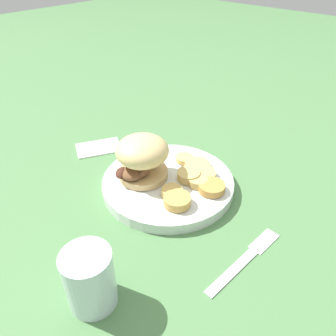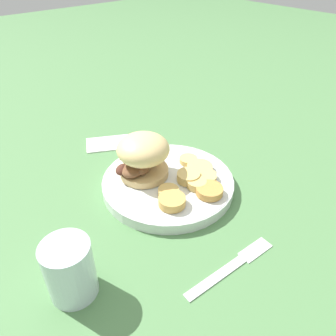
# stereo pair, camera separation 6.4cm
# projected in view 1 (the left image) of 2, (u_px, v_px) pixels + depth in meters

# --- Properties ---
(ground_plane) EXTENTS (4.00, 4.00, 0.00)m
(ground_plane) POSITION_uv_depth(u_px,v_px,m) (168.00, 187.00, 0.67)
(ground_plane) COLOR #4C7A47
(dinner_plate) EXTENTS (0.26, 0.26, 0.02)m
(dinner_plate) POSITION_uv_depth(u_px,v_px,m) (168.00, 182.00, 0.66)
(dinner_plate) COLOR silver
(dinner_plate) RESTS_ON ground_plane
(sandwich) EXTENTS (0.10, 0.11, 0.09)m
(sandwich) POSITION_uv_depth(u_px,v_px,m) (142.00, 156.00, 0.63)
(sandwich) COLOR tan
(sandwich) RESTS_ON dinner_plate
(potato_round_0) EXTENTS (0.04, 0.04, 0.01)m
(potato_round_0) POSITION_uv_depth(u_px,v_px,m) (185.00, 159.00, 0.70)
(potato_round_0) COLOR #DBB766
(potato_round_0) RESTS_ON dinner_plate
(potato_round_1) EXTENTS (0.05, 0.05, 0.02)m
(potato_round_1) POSITION_uv_depth(u_px,v_px,m) (177.00, 200.00, 0.59)
(potato_round_1) COLOR tan
(potato_round_1) RESTS_ON dinner_plate
(potato_round_2) EXTENTS (0.05, 0.05, 0.01)m
(potato_round_2) POSITION_uv_depth(u_px,v_px,m) (203.00, 174.00, 0.66)
(potato_round_2) COLOR #DBB766
(potato_round_2) RESTS_ON dinner_plate
(potato_round_3) EXTENTS (0.04, 0.04, 0.01)m
(potato_round_3) POSITION_uv_depth(u_px,v_px,m) (172.00, 192.00, 0.61)
(potato_round_3) COLOR tan
(potato_round_3) RESTS_ON dinner_plate
(potato_round_4) EXTENTS (0.05, 0.05, 0.01)m
(potato_round_4) POSITION_uv_depth(u_px,v_px,m) (212.00, 187.00, 0.62)
(potato_round_4) COLOR #BC8942
(potato_round_4) RESTS_ON dinner_plate
(potato_round_5) EXTENTS (0.05, 0.05, 0.02)m
(potato_round_5) POSITION_uv_depth(u_px,v_px,m) (188.00, 175.00, 0.65)
(potato_round_5) COLOR #DBB766
(potato_round_5) RESTS_ON dinner_plate
(potato_round_6) EXTENTS (0.05, 0.05, 0.01)m
(potato_round_6) POSITION_uv_depth(u_px,v_px,m) (198.00, 165.00, 0.68)
(potato_round_6) COLOR #DBB766
(potato_round_6) RESTS_ON dinner_plate
(potato_round_7) EXTENTS (0.04, 0.04, 0.01)m
(potato_round_7) POSITION_uv_depth(u_px,v_px,m) (198.00, 181.00, 0.63)
(potato_round_7) COLOR #DBB766
(potato_round_7) RESTS_ON dinner_plate
(fork) EXTENTS (0.03, 0.18, 0.00)m
(fork) POSITION_uv_depth(u_px,v_px,m) (246.00, 259.00, 0.52)
(fork) COLOR silver
(fork) RESTS_ON ground_plane
(drinking_glass) EXTENTS (0.07, 0.07, 0.09)m
(drinking_glass) POSITION_uv_depth(u_px,v_px,m) (90.00, 279.00, 0.44)
(drinking_glass) COLOR silver
(drinking_glass) RESTS_ON ground_plane
(napkin) EXTENTS (0.11, 0.12, 0.01)m
(napkin) POSITION_uv_depth(u_px,v_px,m) (97.00, 148.00, 0.79)
(napkin) COLOR white
(napkin) RESTS_ON ground_plane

